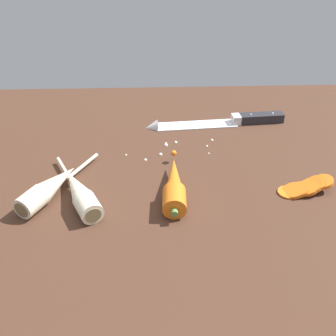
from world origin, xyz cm
name	(u,v)px	position (x,y,z in cm)	size (l,w,h in cm)	color
ground_plane	(168,177)	(0.00, 0.00, -2.00)	(120.00, 90.00, 4.00)	#42281C
chefs_knife	(213,122)	(12.14, 19.64, 0.65)	(34.86, 6.09, 4.18)	silver
whole_carrot	(174,185)	(0.88, -8.58, 2.10)	(4.83, 20.53, 4.20)	orange
parsnip_front	(50,188)	(-22.11, -8.45, 1.98)	(12.63, 20.77, 4.00)	beige
parsnip_mid_left	(80,193)	(-16.31, -10.29, 1.98)	(11.95, 20.87, 4.00)	beige
carrot_slice_stack	(305,187)	(25.61, -9.01, 1.06)	(10.62, 4.93, 3.33)	orange
mince_crumbs	(172,147)	(1.25, 8.41, 0.36)	(20.24, 8.73, 0.88)	silver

